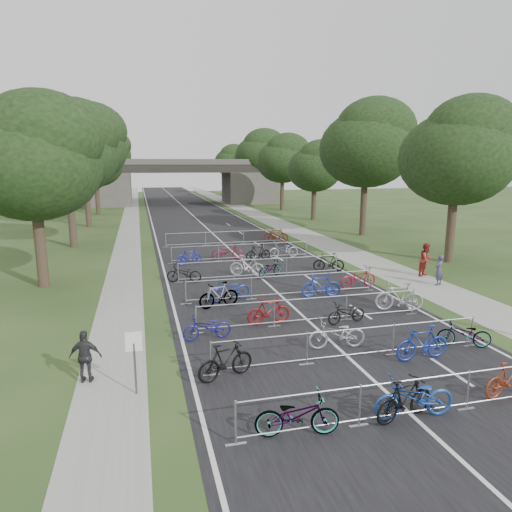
{
  "coord_description": "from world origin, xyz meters",
  "views": [
    {
      "loc": [
        -6.48,
        -9.15,
        6.29
      ],
      "look_at": [
        -0.09,
        15.73,
        1.1
      ],
      "focal_mm": 32.0,
      "sensor_mm": 36.0,
      "label": 1
    }
  ],
  "objects_px": {
    "overpass_bridge": "(180,182)",
    "pedestrian_c": "(86,357)",
    "bike_2": "(415,398)",
    "pedestrian_a": "(439,270)",
    "park_sign": "(134,351)",
    "bike_1": "(405,400)",
    "pedestrian_b": "(426,260)",
    "bike_0": "(297,415)"
  },
  "relations": [
    {
      "from": "bike_2",
      "to": "pedestrian_b",
      "type": "distance_m",
      "value": 15.96
    },
    {
      "from": "park_sign",
      "to": "bike_0",
      "type": "relative_size",
      "value": 0.91
    },
    {
      "from": "park_sign",
      "to": "pedestrian_a",
      "type": "distance_m",
      "value": 17.43
    },
    {
      "from": "pedestrian_a",
      "to": "pedestrian_b",
      "type": "relative_size",
      "value": 0.86
    },
    {
      "from": "bike_0",
      "to": "pedestrian_b",
      "type": "bearing_deg",
      "value": -34.63
    },
    {
      "from": "pedestrian_b",
      "to": "pedestrian_c",
      "type": "relative_size",
      "value": 1.21
    },
    {
      "from": "pedestrian_a",
      "to": "bike_0",
      "type": "bearing_deg",
      "value": 15.11
    },
    {
      "from": "bike_2",
      "to": "pedestrian_c",
      "type": "height_order",
      "value": "pedestrian_c"
    },
    {
      "from": "bike_2",
      "to": "pedestrian_b",
      "type": "height_order",
      "value": "pedestrian_b"
    },
    {
      "from": "overpass_bridge",
      "to": "pedestrian_b",
      "type": "relative_size",
      "value": 16.3
    },
    {
      "from": "bike_0",
      "to": "pedestrian_c",
      "type": "xyz_separation_m",
      "value": [
        -5.06,
        4.1,
        0.26
      ]
    },
    {
      "from": "bike_2",
      "to": "pedestrian_c",
      "type": "relative_size",
      "value": 1.35
    },
    {
      "from": "park_sign",
      "to": "bike_0",
      "type": "xyz_separation_m",
      "value": [
        3.66,
        -3.0,
        -0.74
      ]
    },
    {
      "from": "overpass_bridge",
      "to": "park_sign",
      "type": "distance_m",
      "value": 62.41
    },
    {
      "from": "pedestrian_a",
      "to": "overpass_bridge",
      "type": "bearing_deg",
      "value": -108.9
    },
    {
      "from": "park_sign",
      "to": "pedestrian_a",
      "type": "xyz_separation_m",
      "value": [
        15.46,
        8.04,
        -0.45
      ]
    },
    {
      "from": "bike_2",
      "to": "pedestrian_a",
      "type": "height_order",
      "value": "pedestrian_a"
    },
    {
      "from": "overpass_bridge",
      "to": "bike_1",
      "type": "height_order",
      "value": "overpass_bridge"
    },
    {
      "from": "overpass_bridge",
      "to": "park_sign",
      "type": "bearing_deg",
      "value": -96.26
    },
    {
      "from": "bike_0",
      "to": "pedestrian_a",
      "type": "height_order",
      "value": "pedestrian_a"
    },
    {
      "from": "bike_1",
      "to": "pedestrian_a",
      "type": "xyz_separation_m",
      "value": [
        8.97,
        11.06,
        0.27
      ]
    },
    {
      "from": "bike_2",
      "to": "pedestrian_a",
      "type": "bearing_deg",
      "value": 145.17
    },
    {
      "from": "bike_2",
      "to": "overpass_bridge",
      "type": "bearing_deg",
      "value": -176.71
    },
    {
      "from": "pedestrian_a",
      "to": "pedestrian_c",
      "type": "relative_size",
      "value": 1.04
    },
    {
      "from": "overpass_bridge",
      "to": "bike_2",
      "type": "distance_m",
      "value": 65.1
    },
    {
      "from": "park_sign",
      "to": "pedestrian_b",
      "type": "distance_m",
      "value": 18.86
    },
    {
      "from": "park_sign",
      "to": "bike_2",
      "type": "bearing_deg",
      "value": -24.14
    },
    {
      "from": "overpass_bridge",
      "to": "pedestrian_c",
      "type": "bearing_deg",
      "value": -97.67
    },
    {
      "from": "bike_1",
      "to": "pedestrian_c",
      "type": "xyz_separation_m",
      "value": [
        -7.89,
        4.11,
        0.24
      ]
    },
    {
      "from": "park_sign",
      "to": "bike_1",
      "type": "bearing_deg",
      "value": -24.91
    },
    {
      "from": "pedestrian_b",
      "to": "pedestrian_c",
      "type": "bearing_deg",
      "value": -179.79
    },
    {
      "from": "bike_1",
      "to": "pedestrian_b",
      "type": "relative_size",
      "value": 0.96
    },
    {
      "from": "overpass_bridge",
      "to": "pedestrian_c",
      "type": "relative_size",
      "value": 19.71
    },
    {
      "from": "bike_0",
      "to": "pedestrian_b",
      "type": "xyz_separation_m",
      "value": [
        12.34,
        12.98,
        0.42
      ]
    },
    {
      "from": "bike_2",
      "to": "pedestrian_c",
      "type": "bearing_deg",
      "value": -113.52
    },
    {
      "from": "park_sign",
      "to": "pedestrian_b",
      "type": "height_order",
      "value": "pedestrian_b"
    },
    {
      "from": "park_sign",
      "to": "bike_1",
      "type": "relative_size",
      "value": 1.0
    },
    {
      "from": "bike_2",
      "to": "pedestrian_c",
      "type": "distance_m",
      "value": 9.15
    },
    {
      "from": "bike_1",
      "to": "pedestrian_b",
      "type": "bearing_deg",
      "value": -49.88
    },
    {
      "from": "bike_0",
      "to": "bike_2",
      "type": "bearing_deg",
      "value": -81.65
    },
    {
      "from": "pedestrian_b",
      "to": "pedestrian_a",
      "type": "bearing_deg",
      "value": -132.53
    },
    {
      "from": "bike_0",
      "to": "bike_1",
      "type": "bearing_deg",
      "value": -81.36
    }
  ]
}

